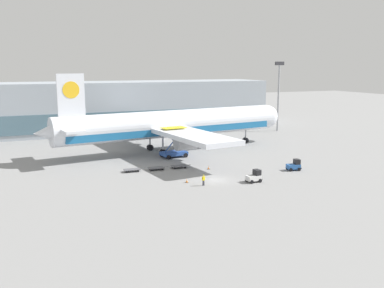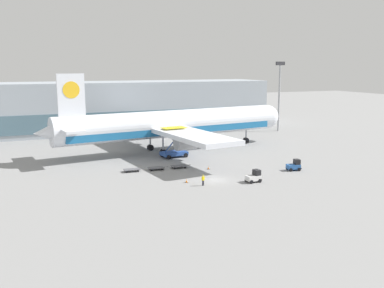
{
  "view_description": "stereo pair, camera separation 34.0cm",
  "coord_description": "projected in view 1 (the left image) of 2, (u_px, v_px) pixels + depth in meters",
  "views": [
    {
      "loc": [
        -30.09,
        -61.05,
        18.33
      ],
      "look_at": [
        0.64,
        11.46,
        4.0
      ],
      "focal_mm": 40.0,
      "sensor_mm": 36.0,
      "label": 1
    },
    {
      "loc": [
        -29.78,
        -61.18,
        18.33
      ],
      "look_at": [
        0.64,
        11.46,
        4.0
      ],
      "focal_mm": 40.0,
      "sensor_mm": 36.0,
      "label": 2
    }
  ],
  "objects": [
    {
      "name": "ground_plane",
      "position": [
        216.0,
        180.0,
        70.14
      ],
      "size": [
        400.0,
        400.0,
        0.0
      ],
      "primitive_type": "plane",
      "color": "gray"
    },
    {
      "name": "ground_crew_near",
      "position": [
        204.0,
        179.0,
        66.5
      ],
      "size": [
        0.56,
        0.29,
        1.75
      ],
      "rotation": [
        0.0,
        0.0,
        0.2
      ],
      "color": "black",
      "rests_on": "ground_plane"
    },
    {
      "name": "baggage_tug_foreground",
      "position": [
        294.0,
        165.0,
        76.38
      ],
      "size": [
        2.65,
        1.99,
        2.0
      ],
      "rotation": [
        0.0,
        0.0,
        -0.17
      ],
      "color": "#2D66B7",
      "rests_on": "ground_plane"
    },
    {
      "name": "baggage_tug_mid",
      "position": [
        254.0,
        177.0,
        68.63
      ],
      "size": [
        2.54,
        1.78,
        2.0
      ],
      "rotation": [
        0.0,
        0.0,
        0.06
      ],
      "color": "silver",
      "rests_on": "ground_plane"
    },
    {
      "name": "baggage_dolly_third",
      "position": [
        179.0,
        166.0,
        78.04
      ],
      "size": [
        3.73,
        1.61,
        0.48
      ],
      "rotation": [
        0.0,
        0.0,
        -0.04
      ],
      "color": "#56565B",
      "rests_on": "ground_plane"
    },
    {
      "name": "scissor_lift_loader",
      "position": [
        174.0,
        146.0,
        87.26
      ],
      "size": [
        5.54,
        3.94,
        6.14
      ],
      "rotation": [
        0.0,
        0.0,
        0.13
      ],
      "color": "#284C99",
      "rests_on": "ground_plane"
    },
    {
      "name": "light_mast",
      "position": [
        279.0,
        90.0,
        121.36
      ],
      "size": [
        2.8,
        0.5,
        19.65
      ],
      "color": "#9EA0A5",
      "rests_on": "ground_plane"
    },
    {
      "name": "terminal_building",
      "position": [
        116.0,
        106.0,
        123.84
      ],
      "size": [
        90.0,
        18.2,
        14.0
      ],
      "color": "#9EA8B2",
      "rests_on": "ground_plane"
    },
    {
      "name": "airplane_main",
      "position": [
        170.0,
        125.0,
        92.6
      ],
      "size": [
        57.94,
        48.63,
        17.0
      ],
      "rotation": [
        0.0,
        0.0,
        0.13
      ],
      "color": "silver",
      "rests_on": "ground_plane"
    },
    {
      "name": "traffic_cone_near",
      "position": [
        187.0,
        181.0,
        68.38
      ],
      "size": [
        0.4,
        0.4,
        0.6
      ],
      "color": "black",
      "rests_on": "ground_plane"
    },
    {
      "name": "baggage_dolly_lead",
      "position": [
        132.0,
        170.0,
        75.37
      ],
      "size": [
        3.73,
        1.61,
        0.48
      ],
      "rotation": [
        0.0,
        0.0,
        -0.04
      ],
      "color": "#56565B",
      "rests_on": "ground_plane"
    },
    {
      "name": "baggage_dolly_second",
      "position": [
        156.0,
        168.0,
        76.66
      ],
      "size": [
        3.73,
        1.61,
        0.48
      ],
      "rotation": [
        0.0,
        0.0,
        -0.04
      ],
      "color": "#56565B",
      "rests_on": "ground_plane"
    },
    {
      "name": "traffic_cone_far",
      "position": [
        208.0,
        168.0,
        77.29
      ],
      "size": [
        0.4,
        0.4,
        0.55
      ],
      "color": "black",
      "rests_on": "ground_plane"
    }
  ]
}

